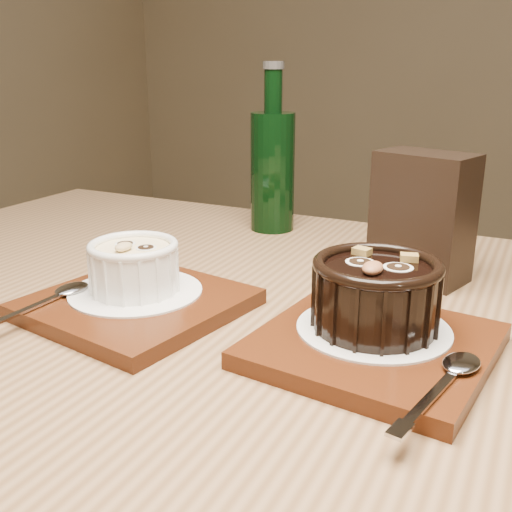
{
  "coord_description": "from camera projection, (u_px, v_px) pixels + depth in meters",
  "views": [
    {
      "loc": [
        0.34,
        -0.65,
        0.98
      ],
      "look_at": [
        0.11,
        -0.2,
        0.81
      ],
      "focal_mm": 42.0,
      "sensor_mm": 36.0,
      "label": 1
    }
  ],
  "objects": [
    {
      "name": "table",
      "position": [
        275.0,
        413.0,
        0.57
      ],
      "size": [
        1.2,
        0.8,
        0.75
      ],
      "rotation": [
        0.0,
        0.0,
        0.0
      ],
      "color": "brown",
      "rests_on": "ground"
    },
    {
      "name": "tray_left",
      "position": [
        137.0,
        304.0,
        0.58
      ],
      "size": [
        0.21,
        0.21,
        0.01
      ],
      "primitive_type": "cube",
      "rotation": [
        0.0,
        0.0,
        -0.16
      ],
      "color": "#50220D",
      "rests_on": "table"
    },
    {
      "name": "doily_left",
      "position": [
        136.0,
        291.0,
        0.59
      ],
      "size": [
        0.13,
        0.13,
        0.0
      ],
      "primitive_type": "cylinder",
      "color": "white",
      "rests_on": "tray_left"
    },
    {
      "name": "ramekin_white",
      "position": [
        134.0,
        264.0,
        0.58
      ],
      "size": [
        0.09,
        0.09,
        0.05
      ],
      "rotation": [
        0.0,
        0.0,
        -0.05
      ],
      "color": "white",
      "rests_on": "doily_left"
    },
    {
      "name": "spoon_left",
      "position": [
        44.0,
        300.0,
        0.56
      ],
      "size": [
        0.03,
        0.13,
        0.01
      ],
      "primitive_type": null,
      "rotation": [
        0.0,
        0.0,
        -0.03
      ],
      "color": "#B8B9C1",
      "rests_on": "tray_left"
    },
    {
      "name": "tray_right",
      "position": [
        374.0,
        346.0,
        0.49
      ],
      "size": [
        0.2,
        0.2,
        0.01
      ],
      "primitive_type": "cube",
      "rotation": [
        0.0,
        0.0,
        -0.11
      ],
      "color": "#50220D",
      "rests_on": "table"
    },
    {
      "name": "doily_right",
      "position": [
        373.0,
        328.0,
        0.51
      ],
      "size": [
        0.13,
        0.13,
        0.0
      ],
      "primitive_type": "cylinder",
      "color": "white",
      "rests_on": "tray_right"
    },
    {
      "name": "ramekin_dark",
      "position": [
        376.0,
        291.0,
        0.5
      ],
      "size": [
        0.11,
        0.11,
        0.06
      ],
      "rotation": [
        0.0,
        0.0,
        0.02
      ],
      "color": "black",
      "rests_on": "doily_right"
    },
    {
      "name": "spoon_right",
      "position": [
        444.0,
        382.0,
        0.42
      ],
      "size": [
        0.05,
        0.14,
        0.01
      ],
      "primitive_type": null,
      "rotation": [
        0.0,
        0.0,
        -0.2
      ],
      "color": "#B8B9C1",
      "rests_on": "tray_right"
    },
    {
      "name": "condiment_stand",
      "position": [
        422.0,
        217.0,
        0.65
      ],
      "size": [
        0.11,
        0.09,
        0.14
      ],
      "primitive_type": "cube",
      "rotation": [
        0.0,
        0.0,
        -0.29
      ],
      "color": "black",
      "rests_on": "table"
    },
    {
      "name": "green_bottle",
      "position": [
        273.0,
        167.0,
        0.84
      ],
      "size": [
        0.06,
        0.06,
        0.23
      ],
      "color": "black",
      "rests_on": "table"
    }
  ]
}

